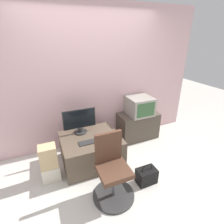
{
  "coord_description": "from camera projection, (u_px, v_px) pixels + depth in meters",
  "views": [
    {
      "loc": [
        -0.89,
        -1.77,
        2.07
      ],
      "look_at": [
        0.27,
        0.98,
        0.74
      ],
      "focal_mm": 28.0,
      "sensor_mm": 36.0,
      "label": 1
    }
  ],
  "objects": [
    {
      "name": "ground_plane",
      "position": [
        121.0,
        183.0,
        2.65
      ],
      "size": [
        12.0,
        12.0,
        0.0
      ],
      "primitive_type": "plane",
      "color": "beige"
    },
    {
      "name": "wall_back",
      "position": [
        92.0,
        80.0,
        3.24
      ],
      "size": [
        4.4,
        0.05,
        2.6
      ],
      "color": "beige",
      "rests_on": "ground_plane"
    },
    {
      "name": "desk",
      "position": [
        91.0,
        149.0,
        3.03
      ],
      "size": [
        0.97,
        0.83,
        0.49
      ],
      "color": "brown",
      "rests_on": "ground_plane"
    },
    {
      "name": "side_stand",
      "position": [
        138.0,
        126.0,
        3.75
      ],
      "size": [
        0.83,
        0.44,
        0.56
      ],
      "color": "#4C4238",
      "rests_on": "ground_plane"
    },
    {
      "name": "main_monitor",
      "position": [
        80.0,
        121.0,
        2.99
      ],
      "size": [
        0.56,
        0.22,
        0.43
      ],
      "color": "#2D2D2D",
      "rests_on": "desk"
    },
    {
      "name": "keyboard",
      "position": [
        88.0,
        142.0,
        2.78
      ],
      "size": [
        0.31,
        0.13,
        0.01
      ],
      "color": "#2D2D2D",
      "rests_on": "desk"
    },
    {
      "name": "mouse",
      "position": [
        100.0,
        138.0,
        2.87
      ],
      "size": [
        0.05,
        0.03,
        0.03
      ],
      "color": "#4C4C51",
      "rests_on": "desk"
    },
    {
      "name": "crt_tv",
      "position": [
        139.0,
        105.0,
        3.57
      ],
      "size": [
        0.48,
        0.55,
        0.37
      ],
      "color": "gray",
      "rests_on": "side_stand"
    },
    {
      "name": "office_chair",
      "position": [
        112.0,
        173.0,
        2.34
      ],
      "size": [
        0.58,
        0.58,
        0.93
      ],
      "color": "#333333",
      "rests_on": "ground_plane"
    },
    {
      "name": "cardboard_box_lower",
      "position": [
        51.0,
        172.0,
        2.69
      ],
      "size": [
        0.27,
        0.22,
        0.25
      ],
      "color": "beige",
      "rests_on": "ground_plane"
    },
    {
      "name": "cardboard_box_upper",
      "position": [
        48.0,
        156.0,
        2.57
      ],
      "size": [
        0.25,
        0.21,
        0.35
      ],
      "color": "#D1B27F",
      "rests_on": "cardboard_box_lower"
    },
    {
      "name": "handbag",
      "position": [
        146.0,
        176.0,
        2.63
      ],
      "size": [
        0.3,
        0.2,
        0.34
      ],
      "color": "black",
      "rests_on": "ground_plane"
    }
  ]
}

